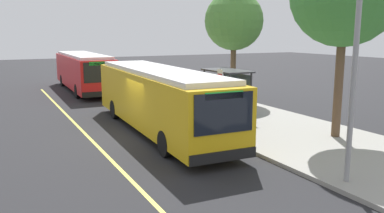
# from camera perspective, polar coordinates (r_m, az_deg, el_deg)

# --- Properties ---
(ground_plane) EXTENTS (120.00, 120.00, 0.00)m
(ground_plane) POSITION_cam_1_polar(r_m,az_deg,el_deg) (18.07, -7.18, -4.18)
(ground_plane) COLOR #232326
(sidewalk_curb) EXTENTS (44.00, 6.40, 0.15)m
(sidewalk_curb) POSITION_cam_1_polar(r_m,az_deg,el_deg) (20.79, 8.56, -2.07)
(sidewalk_curb) COLOR gray
(sidewalk_curb) RESTS_ON ground_plane
(lane_stripe_center) EXTENTS (36.00, 0.14, 0.01)m
(lane_stripe_center) POSITION_cam_1_polar(r_m,az_deg,el_deg) (17.48, -14.00, -4.90)
(lane_stripe_center) COLOR #E0D64C
(lane_stripe_center) RESTS_ON ground_plane
(transit_bus_main) EXTENTS (12.38, 2.97, 2.95)m
(transit_bus_main) POSITION_cam_1_polar(r_m,az_deg,el_deg) (18.48, -4.81, 1.32)
(transit_bus_main) COLOR gold
(transit_bus_main) RESTS_ON ground_plane
(transit_bus_second) EXTENTS (11.89, 2.82, 2.95)m
(transit_bus_second) POSITION_cam_1_polar(r_m,az_deg,el_deg) (32.96, -15.29, 4.99)
(transit_bus_second) COLOR red
(transit_bus_second) RESTS_ON ground_plane
(bus_shelter) EXTENTS (2.90, 1.60, 2.48)m
(bus_shelter) POSITION_cam_1_polar(r_m,az_deg,el_deg) (21.51, 5.12, 3.41)
(bus_shelter) COLOR #333338
(bus_shelter) RESTS_ON sidewalk_curb
(waiting_bench) EXTENTS (1.60, 0.48, 0.95)m
(waiting_bench) POSITION_cam_1_polar(r_m,az_deg,el_deg) (21.58, 5.62, -0.03)
(waiting_bench) COLOR brown
(waiting_bench) RESTS_ON sidewalk_curb
(route_sign_post) EXTENTS (0.44, 0.08, 2.80)m
(route_sign_post) POSITION_cam_1_polar(r_m,az_deg,el_deg) (18.27, 4.05, 2.30)
(route_sign_post) COLOR #333338
(route_sign_post) RESTS_ON sidewalk_curb
(pedestrian_commuter) EXTENTS (0.24, 0.40, 1.69)m
(pedestrian_commuter) POSITION_cam_1_polar(r_m,az_deg,el_deg) (21.50, 0.33, 1.29)
(pedestrian_commuter) COLOR #282D47
(pedestrian_commuter) RESTS_ON sidewalk_curb
(street_tree_upstreet) EXTENTS (3.82, 3.82, 7.10)m
(street_tree_upstreet) POSITION_cam_1_polar(r_m,az_deg,el_deg) (26.57, 6.03, 12.05)
(street_tree_upstreet) COLOR brown
(street_tree_upstreet) RESTS_ON sidewalk_curb
(utility_pole) EXTENTS (0.16, 0.16, 6.40)m
(utility_pole) POSITION_cam_1_polar(r_m,az_deg,el_deg) (12.34, 22.18, 4.16)
(utility_pole) COLOR gray
(utility_pole) RESTS_ON sidewalk_curb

